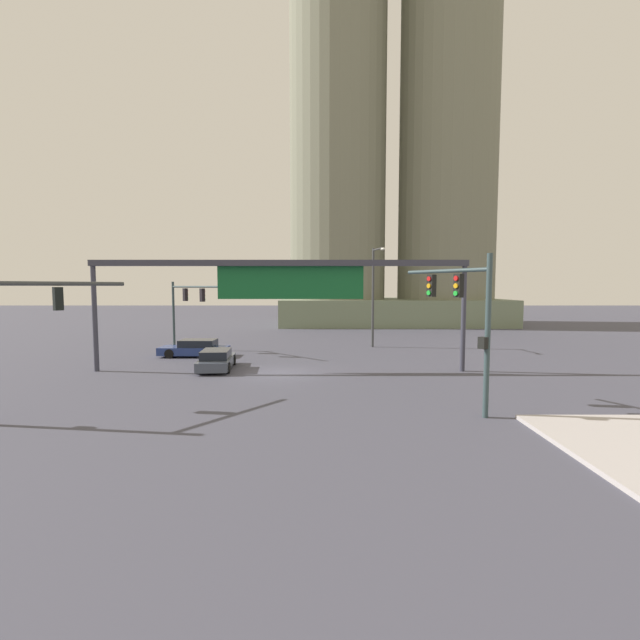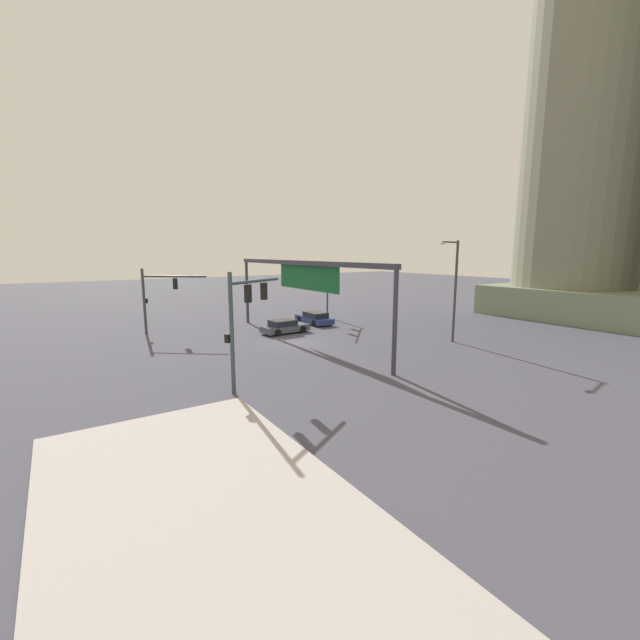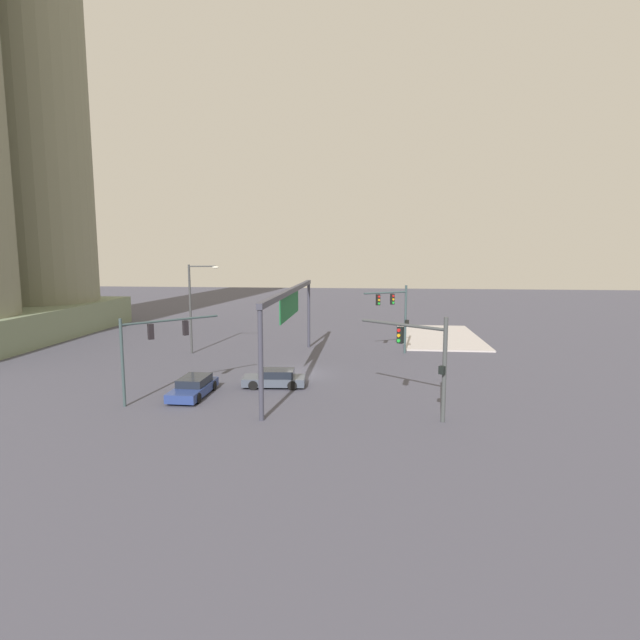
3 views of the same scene
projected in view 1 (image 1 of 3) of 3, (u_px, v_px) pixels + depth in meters
name	position (u px, v px, depth m)	size (l,w,h in m)	color
ground_plane	(280.00, 374.00, 24.80)	(177.41, 177.41, 0.00)	#454553
traffic_signal_near_corner	(13.00, 319.00, 16.44)	(3.92, 4.64, 5.78)	#3B3F40
traffic_signal_opposite_side	(188.00, 301.00, 32.76)	(4.89, 4.52, 5.34)	#304043
traffic_signal_cross_street	(468.00, 309.00, 17.10)	(2.40, 4.09, 6.21)	#314447
streetlamp_curved_arm	(376.00, 290.00, 35.14)	(0.74, 2.72, 8.05)	#393A3C
overhead_sign_gantry	(284.00, 279.00, 25.25)	(21.91, 0.43, 6.50)	#353644
highrise_twin_tower	(395.00, 84.00, 55.75)	(28.72, 14.43, 62.68)	slate
sedan_car_approaching	(218.00, 360.00, 26.13)	(2.13, 4.36, 1.21)	#404856
sedan_car_waiting_far	(197.00, 348.00, 30.96)	(4.79, 2.02, 1.21)	navy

